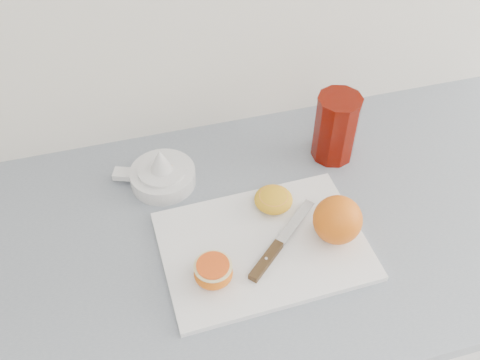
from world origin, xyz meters
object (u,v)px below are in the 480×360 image
Objects in this scene: counter at (273,333)px; red_tumbler at (335,130)px; half_orange at (213,272)px; cutting_board at (263,246)px; citrus_juicer at (162,174)px.

counter is 0.55m from red_tumbler.
counter is 0.51m from half_orange.
cutting_board is (-0.06, -0.05, 0.45)m from counter.
cutting_board reaches higher than counter.
red_tumbler reaches higher than cutting_board.
red_tumbler is (0.36, -0.01, 0.04)m from citrus_juicer.
red_tumbler reaches higher than half_orange.
counter is at bearing 43.31° from cutting_board.
citrus_juicer is at bearing 142.96° from counter.
citrus_juicer is at bearing 177.88° from red_tumbler.
red_tumbler reaches higher than citrus_juicer.
citrus_juicer reaches higher than counter.
half_orange is at bearing -80.41° from citrus_juicer.
citrus_juicer is (-0.20, 0.15, 0.47)m from counter.
half_orange is 0.40× the size of citrus_juicer.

